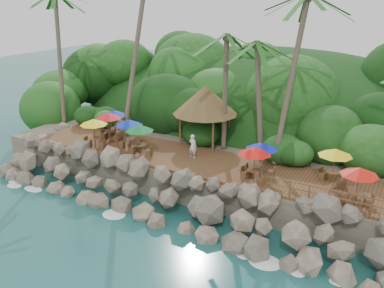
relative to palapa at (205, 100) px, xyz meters
The scene contains 12 objects.
ground 10.98m from the palapa, 85.70° to the right, with size 140.00×140.00×0.00m, color #19514F.
land_base 8.23m from the palapa, 84.04° to the left, with size 32.00×25.20×2.10m, color gray.
jungle_hill 15.35m from the palapa, 87.18° to the left, with size 44.80×28.00×15.40m, color #143811.
seawall 8.68m from the palapa, 84.53° to the right, with size 29.00×4.00×2.30m, color gray, non-canonical shape.
terrace 4.93m from the palapa, 78.05° to the right, with size 26.00×5.00×0.20m, color brown.
jungle_foliage 8.15m from the palapa, 83.01° to the left, with size 44.00×16.00×12.00m, color #143811, non-canonical shape.
foam_line 10.71m from the palapa, 85.56° to the right, with size 25.20×0.80×0.06m.
palms 6.72m from the palapa, 25.39° to the right, with size 34.99×6.56×15.26m.
palapa is the anchor object (origin of this frame).
dining_clusters 4.17m from the palapa, 80.46° to the right, with size 21.12×4.80×2.26m.
railing 12.89m from the palapa, 26.73° to the right, with size 8.30×0.10×1.00m.
waiter 4.10m from the palapa, 78.37° to the right, with size 0.63×0.42×1.74m, color silver.
Camera 1 is at (13.30, -17.87, 13.36)m, focal length 38.69 mm.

